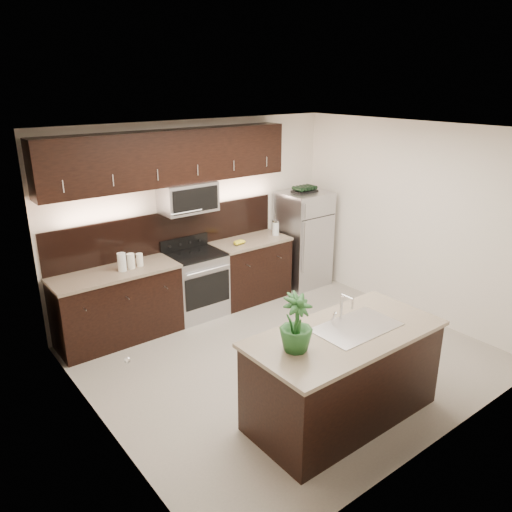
% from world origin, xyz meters
% --- Properties ---
extents(ground, '(4.50, 4.50, 0.00)m').
position_xyz_m(ground, '(0.00, 0.00, 0.00)').
color(ground, gray).
rests_on(ground, ground).
extents(room_walls, '(4.52, 4.02, 2.71)m').
position_xyz_m(room_walls, '(-0.11, -0.04, 1.70)').
color(room_walls, beige).
rests_on(room_walls, ground).
extents(counter_run, '(3.51, 0.65, 0.94)m').
position_xyz_m(counter_run, '(-0.46, 1.69, 0.47)').
color(counter_run, black).
rests_on(counter_run, ground).
extents(upper_fixtures, '(3.49, 0.40, 1.66)m').
position_xyz_m(upper_fixtures, '(-0.43, 1.84, 2.14)').
color(upper_fixtures, black).
rests_on(upper_fixtures, counter_run).
extents(island, '(1.96, 0.96, 0.94)m').
position_xyz_m(island, '(-0.31, -1.18, 0.47)').
color(island, black).
rests_on(island, ground).
extents(sink_faucet, '(0.84, 0.50, 0.28)m').
position_xyz_m(sink_faucet, '(-0.16, -1.17, 0.96)').
color(sink_faucet, silver).
rests_on(sink_faucet, island).
extents(refrigerator, '(0.74, 0.67, 1.54)m').
position_xyz_m(refrigerator, '(1.74, 1.63, 0.77)').
color(refrigerator, '#B2B2B7').
rests_on(refrigerator, ground).
extents(wine_rack, '(0.38, 0.23, 0.09)m').
position_xyz_m(wine_rack, '(1.74, 1.63, 1.58)').
color(wine_rack, black).
rests_on(wine_rack, refrigerator).
extents(plant, '(0.32, 0.32, 0.53)m').
position_xyz_m(plant, '(-0.91, -1.13, 1.20)').
color(plant, '#1E4C1F').
rests_on(plant, island).
extents(canisters, '(0.35, 0.13, 0.23)m').
position_xyz_m(canisters, '(-1.23, 1.65, 1.04)').
color(canisters, silver).
rests_on(canisters, counter_run).
extents(french_press, '(0.11, 0.11, 0.31)m').
position_xyz_m(french_press, '(1.17, 1.64, 1.05)').
color(french_press, silver).
rests_on(french_press, counter_run).
extents(bananas, '(0.22, 0.19, 0.06)m').
position_xyz_m(bananas, '(0.40, 1.61, 0.97)').
color(bananas, gold).
rests_on(bananas, counter_run).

